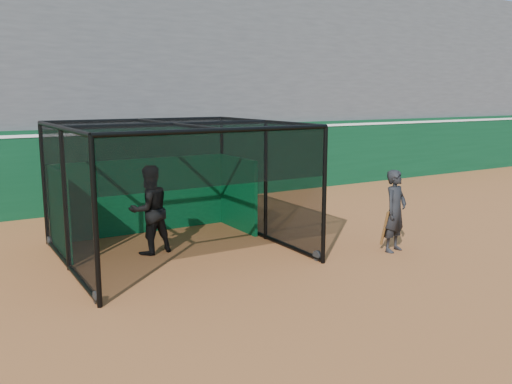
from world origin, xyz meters
TOP-DOWN VIEW (x-y plane):
  - ground at (0.00, 0.00)m, footprint 120.00×120.00m
  - outfield_wall at (0.00, 8.50)m, footprint 50.00×0.50m
  - grandstand at (0.00, 12.27)m, footprint 50.00×7.85m
  - batting_cage at (-0.93, 3.01)m, footprint 4.76×4.64m
  - batter at (-1.44, 3.28)m, footprint 1.07×0.90m
  - on_deck_player at (3.33, 0.61)m, footprint 0.77×0.61m

SIDE VIEW (x-z plane):
  - ground at x=0.00m, z-range 0.00..0.00m
  - on_deck_player at x=3.33m, z-range 0.00..1.85m
  - batter at x=-1.44m, z-range 0.00..1.97m
  - outfield_wall at x=0.00m, z-range 0.04..2.54m
  - batting_cage at x=-0.93m, z-range 0.00..2.85m
  - grandstand at x=0.00m, z-range 0.00..8.95m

